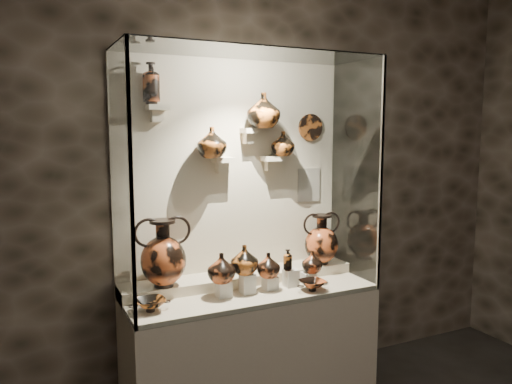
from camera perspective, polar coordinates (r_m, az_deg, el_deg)
wall_back at (r=3.58m, az=-2.77°, el=2.21°), size 5.00×0.02×3.20m
plinth at (r=3.61m, az=-0.58°, el=-17.58°), size 1.70×0.60×0.80m
front_tier at (r=3.45m, az=-0.58°, el=-11.32°), size 1.68×0.58×0.03m
rear_tier at (r=3.59m, az=-1.78°, el=-9.98°), size 1.70×0.25×0.10m
back_panel at (r=3.57m, az=-2.74°, el=2.20°), size 1.70×0.03×1.60m
glass_front at (r=3.02m, az=1.77°, el=1.27°), size 1.70×0.01×1.60m
glass_left at (r=3.03m, az=-15.27°, el=1.03°), size 0.01×0.60×1.60m
glass_right at (r=3.72m, az=11.30°, el=2.27°), size 0.01×0.60×1.60m
glass_top at (r=3.30m, az=-0.62°, el=15.63°), size 1.70×0.60×0.01m
frame_post_left at (r=2.75m, az=-14.05°, el=0.45°), size 0.02×0.02×1.60m
frame_post_right at (r=3.49m, az=14.07°, el=1.87°), size 0.02×0.02×1.60m
pedestal_a at (r=3.30m, az=-3.74°, el=-11.01°), size 0.09×0.09×0.10m
pedestal_b at (r=3.36m, az=-1.01°, el=-10.39°), size 0.09×0.09×0.13m
pedestal_c at (r=3.44m, az=1.61°, el=-10.33°), size 0.09×0.09×0.09m
pedestal_d at (r=3.51m, az=3.97°, el=-9.74°), size 0.09×0.09×0.12m
pedestal_e at (r=3.58m, az=5.95°, el=-9.73°), size 0.09×0.09×0.08m
bracket_ul at (r=3.31m, az=-11.19°, el=9.47°), size 0.14×0.12×0.04m
bracket_ca at (r=3.46m, az=-3.80°, el=3.69°), size 0.14×0.12×0.04m
bracket_cb at (r=3.53m, az=-0.79°, el=7.03°), size 0.10×0.12×0.04m
bracket_cc at (r=3.62m, az=1.82°, el=3.86°), size 0.14×0.12×0.04m
amphora_left at (r=3.28m, az=-10.57°, el=-6.86°), size 0.37×0.37×0.44m
amphora_right at (r=3.80m, az=7.47°, el=-5.34°), size 0.38×0.38×0.38m
jug_a at (r=3.25m, az=-3.98°, el=-8.65°), size 0.19×0.19×0.19m
jug_b at (r=3.32m, az=-1.35°, el=-7.72°), size 0.24×0.24×0.19m
jug_c at (r=3.38m, az=1.40°, el=-8.35°), size 0.18×0.18×0.17m
jug_e at (r=3.55m, az=6.42°, el=-7.94°), size 0.18×0.18×0.15m
lekythos_small at (r=3.44m, az=3.62°, el=-7.60°), size 0.09×0.09×0.17m
kylix_left at (r=3.11m, az=-11.99°, el=-12.38°), size 0.29×0.27×0.09m
kylix_right at (r=3.43m, az=6.45°, el=-10.43°), size 0.27×0.25×0.09m
lekythos_tall at (r=3.30m, az=-11.91°, el=12.34°), size 0.15×0.15×0.30m
ovoid_vase_a at (r=3.37m, az=-5.06°, el=5.66°), size 0.24×0.24×0.21m
ovoid_vase_b at (r=3.51m, az=0.86°, el=9.31°), size 0.31×0.31×0.24m
ovoid_vase_c at (r=3.61m, az=3.09°, el=5.54°), size 0.17×0.17×0.18m
wall_plate at (r=3.83m, az=6.23°, el=7.35°), size 0.20×0.02×0.20m
info_placard at (r=3.85m, az=6.03°, el=0.81°), size 0.19×0.01×0.26m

